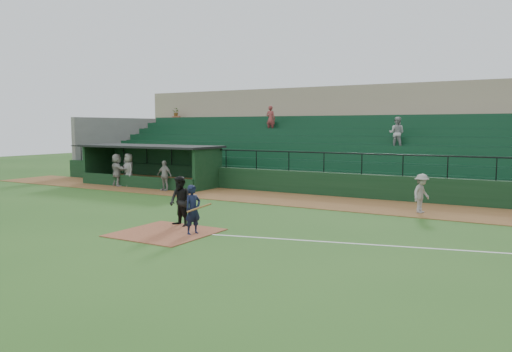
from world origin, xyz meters
The scene contains 12 objects.
ground centered at (0.00, 0.00, 0.00)m, with size 90.00×90.00×0.00m, color #28531A.
warning_track centered at (0.00, 8.00, 0.01)m, with size 40.00×4.00×0.03m, color brown.
home_plate_dirt centered at (0.00, -1.00, 0.01)m, with size 3.00×3.00×0.03m, color brown.
foul_line centered at (8.00, 1.20, 0.01)m, with size 18.00×0.09×0.01m, color white.
stadium_structure centered at (0.00, 16.46, 2.30)m, with size 38.00×13.08×6.40m.
dugout centered at (-9.75, 9.56, 1.33)m, with size 8.90×3.20×2.42m.
batter_at_plate centered at (0.94, -0.72, 0.82)m, with size 1.07×0.71×1.64m.
umpire centered at (-0.27, 0.13, 0.90)m, with size 0.87×0.68×1.79m, color black.
runner centered at (6.52, 7.19, 0.83)m, with size 1.03×0.59×1.59m, color gray.
dugout_player_a centered at (-7.22, 7.42, 0.86)m, with size 0.97×0.41×1.66m, color #9A9490.
dugout_player_b centered at (-10.41, 8.00, 1.00)m, with size 0.95×0.62×1.94m, color gray.
dugout_player_c centered at (-11.08, 7.72, 0.99)m, with size 1.78×0.57×1.92m, color #A5A09A.
Camera 1 is at (10.87, -13.70, 3.53)m, focal length 35.27 mm.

